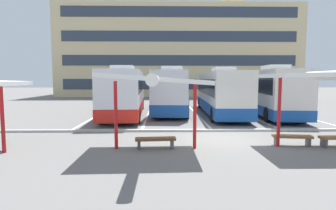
% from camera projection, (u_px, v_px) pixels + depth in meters
% --- Properties ---
extents(ground_plane, '(160.00, 160.00, 0.00)m').
position_uv_depth(ground_plane, '(221.00, 139.00, 12.70)').
color(ground_plane, slate).
extents(terminal_building, '(39.89, 14.38, 17.67)m').
position_uv_depth(terminal_building, '(178.00, 54.00, 49.10)').
color(terminal_building, '#D1BC8C').
rests_on(terminal_building, ground).
extents(coach_bus_0, '(3.10, 11.62, 3.77)m').
position_uv_depth(coach_bus_0, '(125.00, 93.00, 20.95)').
color(coach_bus_0, silver).
rests_on(coach_bus_0, ground).
extents(coach_bus_1, '(3.61, 10.40, 3.80)m').
position_uv_depth(coach_bus_1, '(173.00, 92.00, 22.56)').
color(coach_bus_1, silver).
rests_on(coach_bus_1, ground).
extents(coach_bus_2, '(3.02, 12.29, 3.70)m').
position_uv_depth(coach_bus_2, '(219.00, 93.00, 21.81)').
color(coach_bus_2, silver).
rests_on(coach_bus_2, ground).
extents(coach_bus_3, '(3.44, 10.84, 3.81)m').
position_uv_depth(coach_bus_3, '(269.00, 92.00, 20.93)').
color(coach_bus_3, silver).
rests_on(coach_bus_3, ground).
extents(lane_stripe_0, '(0.16, 14.00, 0.01)m').
position_uv_depth(lane_stripe_0, '(101.00, 114.00, 21.97)').
color(lane_stripe_0, white).
rests_on(lane_stripe_0, ground).
extents(lane_stripe_1, '(0.16, 14.00, 0.01)m').
position_uv_depth(lane_stripe_1, '(149.00, 113.00, 22.05)').
color(lane_stripe_1, white).
rests_on(lane_stripe_1, ground).
extents(lane_stripe_2, '(0.16, 14.00, 0.01)m').
position_uv_depth(lane_stripe_2, '(196.00, 113.00, 22.13)').
color(lane_stripe_2, white).
rests_on(lane_stripe_2, ground).
extents(lane_stripe_3, '(0.16, 14.00, 0.01)m').
position_uv_depth(lane_stripe_3, '(243.00, 113.00, 22.21)').
color(lane_stripe_3, white).
rests_on(lane_stripe_3, ground).
extents(lane_stripe_4, '(0.16, 14.00, 0.01)m').
position_uv_depth(lane_stripe_4, '(289.00, 113.00, 22.29)').
color(lane_stripe_4, white).
rests_on(lane_stripe_4, ground).
extents(waiting_shelter_1, '(4.17, 5.08, 3.03)m').
position_uv_depth(waiting_shelter_1, '(155.00, 81.00, 10.35)').
color(waiting_shelter_1, red).
rests_on(waiting_shelter_1, ground).
extents(bench_1, '(1.66, 0.54, 0.45)m').
position_uv_depth(bench_1, '(156.00, 141.00, 10.85)').
color(bench_1, brown).
rests_on(bench_1, ground).
extents(waiting_shelter_2, '(4.10, 4.78, 3.12)m').
position_uv_depth(waiting_shelter_2, '(322.00, 77.00, 10.73)').
color(waiting_shelter_2, red).
rests_on(waiting_shelter_2, ground).
extents(bench_2, '(1.63, 0.63, 0.45)m').
position_uv_depth(bench_2, '(292.00, 138.00, 11.32)').
color(bench_2, brown).
rests_on(bench_2, ground).
extents(platform_kerb, '(44.00, 0.24, 0.12)m').
position_uv_depth(platform_kerb, '(213.00, 130.00, 14.47)').
color(platform_kerb, '#ADADA8').
rests_on(platform_kerb, ground).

